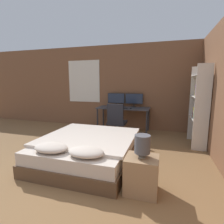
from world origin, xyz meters
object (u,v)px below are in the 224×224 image
nightstand (141,175)px  office_chair (117,124)px  bedside_lamp (142,144)px  bed (88,149)px  bookshelf (200,103)px  desk (123,110)px  computer_mouse (131,108)px  keyboard (122,108)px  monitor_left (116,99)px  monitor_right (134,99)px

nightstand → office_chair: 2.46m
bedside_lamp → bed: bearing=148.9°
bed → bookshelf: (2.16, 1.52, 0.79)m
desk → bookshelf: bookshelf is taller
bed → computer_mouse: computer_mouse is taller
nightstand → desk: 3.16m
bedside_lamp → keyboard: 2.93m
bedside_lamp → computer_mouse: bedside_lamp is taller
bedside_lamp → bookshelf: bookshelf is taller
nightstand → computer_mouse: (-0.69, 2.76, 0.51)m
monitor_left → keyboard: bearing=-56.1°
monitor_right → keyboard: 0.58m
office_chair → nightstand: bearing=-66.7°
monitor_left → monitor_right: size_ratio=1.00×
bookshelf → bedside_lamp: bearing=-115.4°
monitor_right → bedside_lamp: bearing=-78.2°
bedside_lamp → monitor_left: 3.45m
bookshelf → desk: bearing=158.5°
nightstand → keyboard: size_ratio=1.41×
nightstand → desk: size_ratio=0.31×
desk → office_chair: size_ratio=1.69×
office_chair → desk: bearing=89.0°
monitor_left → computer_mouse: (0.56, -0.44, -0.23)m
monitor_right → keyboard: (-0.29, -0.44, -0.24)m
monitor_right → nightstand: bearing=-78.2°
monitor_right → computer_mouse: (-0.02, -0.44, -0.23)m
nightstand → monitor_left: monitor_left is taller
computer_mouse → office_chair: size_ratio=0.07×
bedside_lamp → bookshelf: bearing=64.6°
monitor_left → computer_mouse: bearing=-37.7°
monitor_left → bedside_lamp: bearing=-68.6°
computer_mouse → keyboard: bearing=180.0°
bedside_lamp → monitor_left: bearing=111.4°
office_chair → computer_mouse: bearing=60.8°
bed → bedside_lamp: 1.38m
keyboard → computer_mouse: 0.27m
desk → office_chair: bearing=-91.0°
monitor_right → bookshelf: size_ratio=0.29×
bed → monitor_right: monitor_right is taller
bed → monitor_right: size_ratio=3.43×
bed → desk: (0.16, 2.30, 0.42)m
nightstand → bedside_lamp: bearing=-90.0°
nightstand → monitor_right: bearing=101.8°
nightstand → keyboard: 2.97m
office_chair → bookshelf: bookshelf is taller
monitor_right → desk: bearing=-143.2°
keyboard → office_chair: 0.63m
desk → computer_mouse: size_ratio=23.03×
bed → nightstand: bearing=-31.1°
bedside_lamp → computer_mouse: (-0.69, 2.76, 0.07)m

